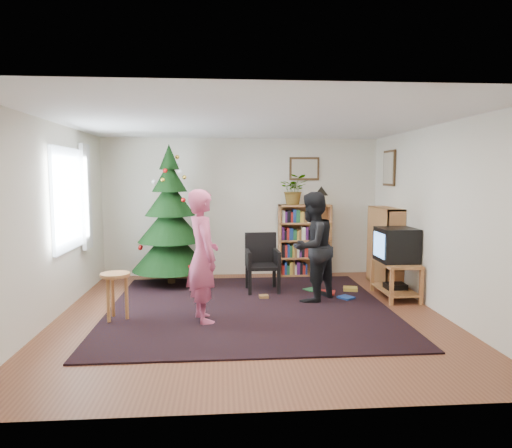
{
  "coord_description": "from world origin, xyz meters",
  "views": [
    {
      "loc": [
        -0.37,
        -5.83,
        1.81
      ],
      "look_at": [
        0.15,
        0.95,
        1.1
      ],
      "focal_mm": 32.0,
      "sensor_mm": 36.0,
      "label": 1
    }
  ],
  "objects": [
    {
      "name": "floor",
      "position": [
        0.0,
        0.0,
        0.0
      ],
      "size": [
        5.0,
        5.0,
        0.0
      ],
      "primitive_type": "plane",
      "color": "brown",
      "rests_on": "ground"
    },
    {
      "name": "person_by_chair",
      "position": [
        0.93,
        0.6,
        0.8
      ],
      "size": [
        0.97,
        0.97,
        1.59
      ],
      "primitive_type": "imported",
      "rotation": [
        0.0,
        0.0,
        3.92
      ],
      "color": "black",
      "rests_on": "rug"
    },
    {
      "name": "stool",
      "position": [
        -1.7,
        -0.12,
        0.47
      ],
      "size": [
        0.37,
        0.37,
        0.61
      ],
      "color": "#AB6D3D",
      "rests_on": "floor"
    },
    {
      "name": "bookshelf_back",
      "position": [
        1.14,
        2.34,
        0.66
      ],
      "size": [
        0.95,
        0.3,
        1.3
      ],
      "color": "#AB6D3D",
      "rests_on": "floor"
    },
    {
      "name": "armchair",
      "position": [
        0.26,
        1.25,
        0.49
      ],
      "size": [
        0.52,
        0.52,
        0.92
      ],
      "rotation": [
        0.0,
        0.0,
        0.04
      ],
      "color": "black",
      "rests_on": "rug"
    },
    {
      "name": "crt_tv",
      "position": [
        2.22,
        0.68,
        0.8
      ],
      "size": [
        0.53,
        0.58,
        0.5
      ],
      "color": "black",
      "rests_on": "tv_stand"
    },
    {
      "name": "picture_back",
      "position": [
        1.15,
        2.48,
        1.95
      ],
      "size": [
        0.55,
        0.03,
        0.42
      ],
      "color": "#4C3319",
      "rests_on": "wall_back"
    },
    {
      "name": "curtain",
      "position": [
        -2.43,
        1.3,
        1.5
      ],
      "size": [
        0.06,
        0.35,
        1.6
      ],
      "primitive_type": "cube",
      "color": "silver",
      "rests_on": "wall_left"
    },
    {
      "name": "wall_right",
      "position": [
        2.5,
        0.0,
        1.25
      ],
      "size": [
        0.02,
        5.0,
        2.5
      ],
      "primitive_type": "cube",
      "color": "silver",
      "rests_on": "floor"
    },
    {
      "name": "bookshelf_right",
      "position": [
        2.34,
        1.49,
        0.66
      ],
      "size": [
        0.3,
        0.95,
        1.3
      ],
      "rotation": [
        0.0,
        0.0,
        1.57
      ],
      "color": "#AB6D3D",
      "rests_on": "floor"
    },
    {
      "name": "potted_plant",
      "position": [
        0.94,
        2.34,
        1.57
      ],
      "size": [
        0.57,
        0.51,
        0.55
      ],
      "primitive_type": "imported",
      "rotation": [
        0.0,
        0.0,
        -0.19
      ],
      "color": "gray",
      "rests_on": "bookshelf_back"
    },
    {
      "name": "rug",
      "position": [
        0.0,
        0.3,
        0.01
      ],
      "size": [
        3.8,
        3.6,
        0.02
      ],
      "primitive_type": "cube",
      "color": "black",
      "rests_on": "floor"
    },
    {
      "name": "wall_left",
      "position": [
        -2.5,
        0.0,
        1.25
      ],
      "size": [
        0.02,
        5.0,
        2.5
      ],
      "primitive_type": "cube",
      "color": "silver",
      "rests_on": "floor"
    },
    {
      "name": "tv_stand",
      "position": [
        2.22,
        0.68,
        0.32
      ],
      "size": [
        0.49,
        0.88,
        0.55
      ],
      "color": "#AB6D3D",
      "rests_on": "floor"
    },
    {
      "name": "table_lamp",
      "position": [
        1.44,
        2.34,
        1.52
      ],
      "size": [
        0.25,
        0.25,
        0.33
      ],
      "color": "#A57F33",
      "rests_on": "bookshelf_back"
    },
    {
      "name": "window_pane",
      "position": [
        -2.47,
        0.6,
        1.5
      ],
      "size": [
        0.04,
        1.2,
        1.4
      ],
      "primitive_type": "cube",
      "color": "silver",
      "rests_on": "wall_left"
    },
    {
      "name": "ceiling",
      "position": [
        0.0,
        0.0,
        2.5
      ],
      "size": [
        5.0,
        5.0,
        0.0
      ],
      "primitive_type": "plane",
      "rotation": [
        3.14,
        0.0,
        0.0
      ],
      "color": "white",
      "rests_on": "wall_back"
    },
    {
      "name": "picture_right",
      "position": [
        2.48,
        1.75,
        1.95
      ],
      "size": [
        0.03,
        0.5,
        0.6
      ],
      "color": "#4C3319",
      "rests_on": "wall_right"
    },
    {
      "name": "wall_back",
      "position": [
        0.0,
        2.5,
        1.25
      ],
      "size": [
        5.0,
        0.02,
        2.5
      ],
      "primitive_type": "cube",
      "color": "silver",
      "rests_on": "floor"
    },
    {
      "name": "christmas_tree",
      "position": [
        -1.22,
        1.81,
        0.97
      ],
      "size": [
        1.29,
        1.29,
        2.34
      ],
      "rotation": [
        0.0,
        0.0,
        -0.06
      ],
      "color": "#3F2816",
      "rests_on": "rug"
    },
    {
      "name": "floor_clutter",
      "position": [
        1.13,
        0.91,
        0.04
      ],
      "size": [
        1.6,
        0.74,
        0.08
      ],
      "color": "#A51E19",
      "rests_on": "rug"
    },
    {
      "name": "person_standing",
      "position": [
        -0.61,
        -0.23,
        0.83
      ],
      "size": [
        0.56,
        0.7,
        1.66
      ],
      "primitive_type": "imported",
      "rotation": [
        0.0,
        0.0,
        1.88
      ],
      "color": "#BE4C70",
      "rests_on": "rug"
    },
    {
      "name": "wall_front",
      "position": [
        0.0,
        -2.5,
        1.25
      ],
      "size": [
        5.0,
        0.02,
        2.5
      ],
      "primitive_type": "cube",
      "color": "silver",
      "rests_on": "floor"
    }
  ]
}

